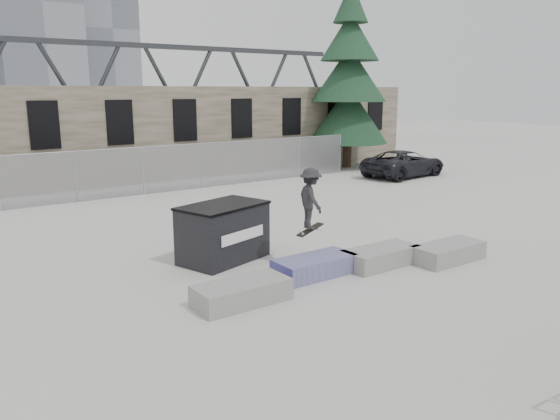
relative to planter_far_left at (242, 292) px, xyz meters
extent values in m
plane|color=beige|center=(2.96, 0.20, -0.25)|extent=(120.00, 120.00, 0.00)
cube|color=brown|center=(2.96, 16.45, 2.00)|extent=(36.00, 2.50, 4.50)
cube|color=black|center=(-0.24, 15.18, 2.65)|extent=(1.20, 0.12, 2.00)
cube|color=black|center=(2.96, 15.18, 2.65)|extent=(1.20, 0.12, 2.00)
cube|color=black|center=(6.16, 15.18, 2.65)|extent=(1.20, 0.12, 2.00)
cube|color=black|center=(9.36, 15.18, 2.65)|extent=(1.20, 0.12, 2.00)
cube|color=black|center=(12.56, 15.18, 2.65)|extent=(1.20, 0.12, 2.00)
cube|color=black|center=(15.76, 15.18, 2.65)|extent=(1.20, 0.12, 2.00)
cube|color=black|center=(18.96, 15.18, 2.65)|extent=(1.20, 0.12, 2.00)
cylinder|color=gray|center=(0.21, 12.70, 0.75)|extent=(0.06, 0.06, 2.00)
cylinder|color=gray|center=(2.96, 12.70, 0.75)|extent=(0.06, 0.06, 2.00)
cylinder|color=gray|center=(5.71, 12.70, 0.75)|extent=(0.06, 0.06, 2.00)
cylinder|color=gray|center=(8.46, 12.70, 0.75)|extent=(0.06, 0.06, 2.00)
cylinder|color=gray|center=(11.21, 12.70, 0.75)|extent=(0.06, 0.06, 2.00)
cylinder|color=gray|center=(13.96, 12.70, 0.75)|extent=(0.06, 0.06, 2.00)
cube|color=#99999E|center=(2.96, 12.70, 0.75)|extent=(22.00, 0.02, 2.00)
cylinder|color=gray|center=(2.96, 12.70, 1.75)|extent=(22.00, 0.04, 0.04)
cube|color=gray|center=(0.00, 0.00, -0.02)|extent=(2.00, 0.90, 0.46)
cube|color=#2D471E|center=(0.00, 0.00, 0.15)|extent=(1.76, 0.66, 0.10)
cube|color=navy|center=(2.32, 0.47, -0.02)|extent=(2.00, 0.90, 0.46)
cube|color=#2D471E|center=(2.32, 0.47, 0.15)|extent=(1.76, 0.66, 0.10)
cube|color=gray|center=(4.15, 0.10, -0.02)|extent=(2.00, 0.90, 0.46)
cube|color=#2D471E|center=(4.15, 0.10, 0.15)|extent=(1.76, 0.66, 0.10)
cube|color=gray|center=(5.84, -0.64, -0.02)|extent=(2.00, 0.90, 0.46)
cube|color=#2D471E|center=(5.84, -0.64, 0.15)|extent=(1.76, 0.66, 0.10)
cube|color=black|center=(1.16, 2.79, 0.46)|extent=(2.48, 1.89, 1.42)
cube|color=black|center=(1.16, 2.79, 1.20)|extent=(2.55, 1.96, 0.07)
cube|color=white|center=(1.36, 2.14, 0.52)|extent=(1.47, 0.46, 0.27)
cylinder|color=#38281E|center=(15.67, 14.02, 1.12)|extent=(0.50, 0.50, 2.74)
cone|color=black|center=(15.67, 14.02, 2.75)|extent=(4.47, 4.47, 3.20)
cone|color=black|center=(15.67, 14.02, 4.95)|extent=(4.15, 4.15, 3.00)
cone|color=black|center=(15.67, 14.02, 6.95)|extent=(3.24, 3.24, 2.60)
cone|color=black|center=(15.67, 14.02, 8.75)|extent=(1.92, 1.92, 2.20)
cube|color=slate|center=(14.96, 85.20, 16.75)|extent=(12.00, 12.00, 34.00)
cube|color=slate|center=(28.96, 95.20, 14.75)|extent=(10.00, 10.00, 30.00)
cube|color=#2D3033|center=(12.96, 55.20, 3.75)|extent=(70.00, 3.00, 1.20)
cube|color=#2D3033|center=(12.96, 55.20, 9.25)|extent=(70.00, 0.60, 0.60)
cube|color=gray|center=(42.96, 55.20, 1.75)|extent=(2.00, 3.00, 4.00)
imported|color=black|center=(15.67, 9.72, 0.42)|extent=(5.02, 2.68, 1.34)
imported|color=#242426|center=(2.63, 1.04, 1.49)|extent=(0.77, 1.07, 1.50)
cube|color=black|center=(2.63, 1.04, 0.71)|extent=(0.80, 0.31, 0.22)
cylinder|color=beige|center=(2.35, 0.97, 0.66)|extent=(0.06, 0.03, 0.06)
cylinder|color=beige|center=(2.35, 1.11, 0.66)|extent=(0.06, 0.03, 0.06)
cylinder|color=beige|center=(2.91, 0.97, 0.66)|extent=(0.06, 0.03, 0.06)
cylinder|color=beige|center=(2.91, 1.11, 0.66)|extent=(0.06, 0.03, 0.06)
camera|label=1|loc=(-5.52, -9.10, 4.06)|focal=35.00mm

